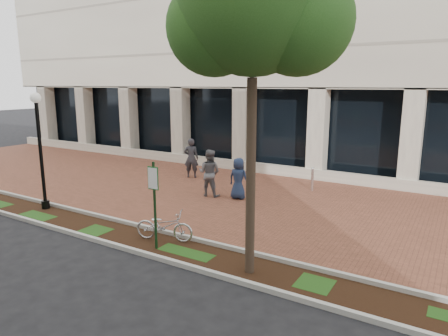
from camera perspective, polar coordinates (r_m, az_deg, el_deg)
The scene contains 13 objects.
ground at distance 15.99m, azimuth 0.43°, elevation -4.00°, with size 120.00×120.00×0.00m, color black.
brick_plaza at distance 15.99m, azimuth 0.43°, elevation -3.99°, with size 40.00×9.00×0.01m, color brown.
planting_strip at distance 12.02m, azimuth -12.71°, elevation -9.77°, with size 40.00×1.50×0.01m, color black.
curb_plaza_side at distance 12.51m, azimuth -10.32°, elevation -8.52°, with size 40.00×0.12×0.12m, color #B5B4AB.
curb_street_side at distance 11.52m, azimuth -15.34°, elevation -10.60°, with size 40.00×0.12×0.12m, color #B5B4AB.
parking_sign at distance 10.69m, azimuth -9.96°, elevation -3.74°, with size 0.34×0.07×2.41m.
lamppost at distance 15.27m, azimuth -24.81°, elevation 3.06°, with size 0.36×0.36×4.11m.
street_tree at distance 8.94m, azimuth 4.58°, elevation 21.76°, with size 3.86×3.22×7.75m.
locked_bicycle at distance 11.56m, azimuth -8.53°, elevation -8.16°, with size 0.59×1.69×0.89m, color silver.
pedestrian_left at distance 18.96m, azimuth -4.70°, elevation 1.42°, with size 0.69×0.45×1.89m, color #2B2B30.
pedestrian_mid at distance 15.78m, azimuth -2.10°, elevation -0.70°, with size 0.91×0.71×1.88m, color #5A5A5E.
pedestrian_right at distance 15.41m, azimuth 2.08°, elevation -1.51°, with size 0.79×0.52×1.62m, color #1C2A47.
bollard at distance 17.04m, azimuth 12.51°, elevation -1.51°, with size 0.12×0.12×1.01m.
Camera 1 is at (7.88, -13.20, 4.39)m, focal length 32.00 mm.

